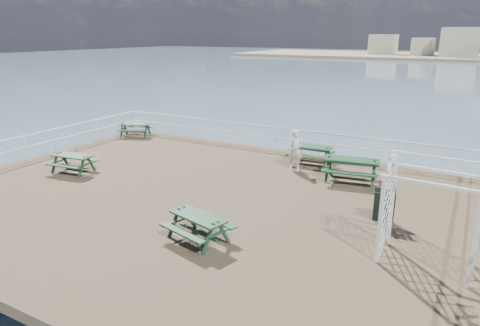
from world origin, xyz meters
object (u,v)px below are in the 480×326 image
at_px(picnic_table_e, 198,222).
at_px(trellis_arbor, 430,218).
at_px(picnic_table_c, 351,165).
at_px(picnic_table_d, 72,160).
at_px(person, 295,150).
at_px(picnic_table_b, 311,151).
at_px(picnic_table_a, 135,127).

relative_size(picnic_table_e, trellis_arbor, 0.72).
bearing_deg(picnic_table_c, picnic_table_d, -165.23).
relative_size(trellis_arbor, person, 1.65).
bearing_deg(picnic_table_b, picnic_table_d, -146.23).
relative_size(picnic_table_c, person, 1.35).
bearing_deg(picnic_table_d, person, 24.40).
relative_size(picnic_table_e, person, 1.19).
distance_m(picnic_table_b, person, 1.24).
relative_size(picnic_table_d, person, 1.08).
xyz_separation_m(picnic_table_a, person, (9.82, -1.42, 0.33)).
bearing_deg(picnic_table_c, person, 165.11).
bearing_deg(trellis_arbor, person, 139.40).
bearing_deg(picnic_table_e, picnic_table_d, 176.89).
xyz_separation_m(picnic_table_c, trellis_arbor, (3.18, -5.17, 0.58)).
bearing_deg(picnic_table_d, trellis_arbor, -10.13).
relative_size(picnic_table_a, picnic_table_e, 1.00).
bearing_deg(picnic_table_c, picnic_table_e, -117.20).
height_order(picnic_table_b, picnic_table_c, picnic_table_c).
relative_size(picnic_table_a, picnic_table_b, 1.09).
height_order(picnic_table_d, trellis_arbor, trellis_arbor).
distance_m(picnic_table_a, person, 9.93).
xyz_separation_m(picnic_table_a, trellis_arbor, (15.35, -6.85, 0.71)).
bearing_deg(picnic_table_e, picnic_table_b, 103.32).
relative_size(picnic_table_a, person, 1.19).
distance_m(picnic_table_c, trellis_arbor, 6.10).
height_order(picnic_table_e, trellis_arbor, trellis_arbor).
height_order(picnic_table_b, trellis_arbor, trellis_arbor).
bearing_deg(picnic_table_d, picnic_table_e, -24.16).
height_order(picnic_table_a, person, person).
xyz_separation_m(picnic_table_a, picnic_table_e, (9.88, -8.47, 0.02)).
xyz_separation_m(picnic_table_c, person, (-2.35, 0.26, 0.20)).
distance_m(picnic_table_d, person, 8.95).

